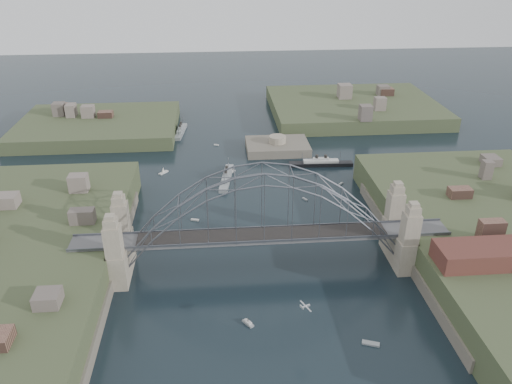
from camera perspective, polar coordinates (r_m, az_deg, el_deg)
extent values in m
plane|color=black|center=(115.98, 0.75, -8.43)|extent=(500.00, 500.00, 0.00)
cube|color=#555558|center=(111.56, 0.78, -5.07)|extent=(84.00, 6.00, 0.70)
cube|color=#4E515A|center=(108.74, 0.93, -5.66)|extent=(84.00, 0.25, 0.50)
cube|color=#4E515A|center=(113.82, 0.64, -4.04)|extent=(84.00, 0.25, 0.50)
cube|color=black|center=(111.27, 0.78, -4.83)|extent=(55.20, 5.20, 0.35)
cube|color=gray|center=(108.74, -15.83, -6.62)|extent=(3.40, 3.40, 17.70)
cube|color=gray|center=(117.09, -15.03, -3.94)|extent=(3.40, 3.40, 17.70)
cube|color=gray|center=(114.09, 17.05, -5.11)|extent=(3.40, 3.40, 17.70)
cube|color=gray|center=(122.08, 15.45, -2.66)|extent=(3.40, 3.40, 17.70)
cube|color=gray|center=(115.45, -15.12, -7.28)|extent=(4.08, 13.80, 8.00)
cube|color=gray|center=(120.50, 15.93, -5.83)|extent=(4.08, 13.80, 8.00)
cube|color=#3B4629|center=(124.31, -27.21, -8.05)|extent=(50.00, 90.00, 12.00)
cube|color=#5D564A|center=(117.93, -16.88, -8.51)|extent=(6.00, 70.00, 4.00)
cube|color=#3B4629|center=(132.85, 26.65, -5.63)|extent=(50.00, 90.00, 12.00)
cube|color=#5D564A|center=(123.49, 17.51, -6.87)|extent=(6.00, 70.00, 4.00)
cube|color=#3B4629|center=(205.70, -17.45, 6.70)|extent=(60.00, 45.00, 9.00)
cube|color=#3B4629|center=(222.81, 11.03, 9.01)|extent=(70.00, 55.00, 9.50)
cube|color=#5D564A|center=(178.87, 2.44, 4.62)|extent=(22.00, 16.00, 7.00)
cylinder|color=gray|center=(177.15, 2.47, 6.03)|extent=(6.00, 6.00, 2.40)
cube|color=#592D26|center=(111.97, 24.72, -6.51)|extent=(20.00, 8.00, 4.00)
cube|color=#555558|center=(105.45, 24.81, -15.10)|extent=(4.00, 22.00, 1.40)
cube|color=gray|center=(156.03, -3.39, 1.52)|extent=(5.21, 19.05, 1.68)
cube|color=gray|center=(155.50, -3.40, 1.94)|extent=(3.36, 10.55, 1.26)
cube|color=gray|center=(155.10, -3.41, 2.25)|extent=(2.05, 4.87, 0.84)
cylinder|color=black|center=(153.61, -3.48, 2.30)|extent=(0.91, 0.91, 1.68)
cylinder|color=black|center=(156.00, -3.37, 2.70)|extent=(0.91, 0.91, 1.68)
cylinder|color=#4E515A|center=(149.78, -3.66, 1.54)|extent=(0.17, 0.17, 4.20)
cylinder|color=#4E515A|center=(160.03, -3.19, 3.26)|extent=(0.17, 0.17, 4.20)
cube|color=gray|center=(197.16, -8.57, 6.77)|extent=(4.25, 16.92, 1.68)
cube|color=gray|center=(196.74, -8.59, 7.11)|extent=(2.80, 9.36, 1.26)
cube|color=gray|center=(196.43, -8.61, 7.37)|extent=(1.75, 4.31, 0.84)
cylinder|color=black|center=(195.10, -8.69, 7.46)|extent=(0.83, 0.83, 1.68)
cylinder|color=black|center=(197.28, -8.57, 7.69)|extent=(0.83, 0.83, 1.68)
cylinder|color=#4E515A|center=(191.60, -8.88, 7.02)|extent=(0.17, 0.17, 4.19)
cylinder|color=#4E515A|center=(200.94, -8.38, 7.99)|extent=(0.17, 0.17, 4.19)
cube|color=black|center=(167.35, 7.40, 3.13)|extent=(21.17, 3.72, 1.53)
cube|color=beige|center=(166.90, 7.43, 3.49)|extent=(11.66, 2.62, 1.15)
cube|color=beige|center=(166.57, 7.44, 3.76)|extent=(5.33, 1.79, 0.77)
cylinder|color=black|center=(166.07, 6.95, 3.97)|extent=(1.03, 1.03, 1.53)
cylinder|color=black|center=(166.56, 7.96, 3.98)|extent=(1.03, 1.03, 1.53)
cylinder|color=#4E515A|center=(165.43, 5.29, 3.89)|extent=(0.15, 0.15, 3.83)
cylinder|color=#4E515A|center=(167.57, 9.59, 3.93)|extent=(0.15, 0.15, 3.83)
cube|color=#B7BABF|center=(91.93, 5.70, -12.87)|extent=(1.69, 0.97, 0.30)
cube|color=#B7BABF|center=(91.89, 5.70, -12.84)|extent=(1.63, 3.24, 0.06)
cube|color=#B7BABF|center=(91.44, 5.25, -12.96)|extent=(0.58, 1.04, 0.37)
cube|color=beige|center=(134.49, -6.99, -3.19)|extent=(2.35, 1.41, 0.45)
cube|color=beige|center=(144.68, 5.61, -0.83)|extent=(1.46, 1.92, 0.45)
cube|color=beige|center=(100.55, -0.92, -14.79)|extent=(2.31, 2.70, 0.45)
cube|color=beige|center=(100.28, -0.92, -14.62)|extent=(1.56, 1.75, 0.40)
cylinder|color=black|center=(99.98, -0.93, -14.43)|extent=(0.16, 0.16, 0.70)
cube|color=beige|center=(155.30, 9.66, 0.93)|extent=(1.79, 1.78, 0.45)
cube|color=beige|center=(163.28, -10.53, 2.18)|extent=(3.11, 3.48, 0.45)
cylinder|color=#4E515A|center=(162.85, -10.56, 2.51)|extent=(0.08, 0.08, 2.20)
cone|color=silver|center=(162.85, -10.56, 2.51)|extent=(1.56, 1.59, 1.92)
cube|color=beige|center=(161.61, -2.65, 2.36)|extent=(1.62, 1.77, 0.45)
cube|color=beige|center=(161.44, -2.65, 2.49)|extent=(1.08, 1.15, 0.40)
cylinder|color=black|center=(161.26, -2.66, 2.63)|extent=(0.16, 0.16, 0.70)
cube|color=beige|center=(98.85, 12.97, -16.52)|extent=(3.37, 2.09, 0.45)
cube|color=beige|center=(183.56, -4.57, 5.37)|extent=(1.89, 1.27, 0.45)
cube|color=beige|center=(132.34, 13.18, -4.29)|extent=(2.62, 2.45, 0.45)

